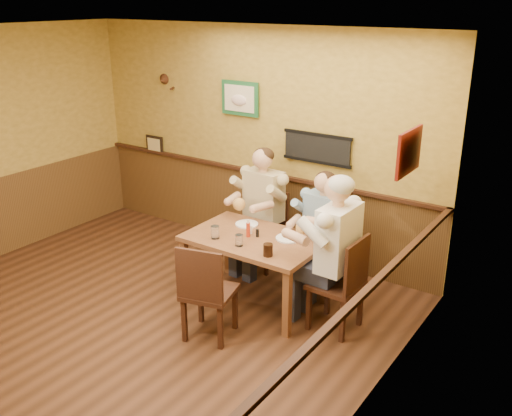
{
  "coord_description": "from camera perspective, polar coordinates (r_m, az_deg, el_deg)",
  "views": [
    {
      "loc": [
        3.92,
        -3.23,
        3.11
      ],
      "look_at": [
        0.89,
        1.21,
        1.1
      ],
      "focal_mm": 40.0,
      "sensor_mm": 36.0,
      "label": 1
    }
  ],
  "objects": [
    {
      "name": "chair_right_end",
      "position": [
        5.62,
        8.01,
        -7.39
      ],
      "size": [
        0.47,
        0.47,
        0.99
      ],
      "primitive_type": null,
      "rotation": [
        0.0,
        0.0,
        -1.6
      ],
      "color": "#3E2113",
      "rests_on": "ground"
    },
    {
      "name": "water_glass_left",
      "position": [
        5.89,
        -4.11,
        -2.43
      ],
      "size": [
        0.12,
        0.12,
        0.13
      ],
      "primitive_type": "cylinder",
      "rotation": [
        0.0,
        0.0,
        0.37
      ],
      "color": "white",
      "rests_on": "dining_table"
    },
    {
      "name": "salt_shaker",
      "position": [
        6.0,
        -0.54,
        -2.16
      ],
      "size": [
        0.05,
        0.05,
        0.09
      ],
      "primitive_type": "cylinder",
      "rotation": [
        0.0,
        0.0,
        0.42
      ],
      "color": "white",
      "rests_on": "dining_table"
    },
    {
      "name": "diner_tan_shirt",
      "position": [
        6.74,
        0.78,
        -0.71
      ],
      "size": [
        0.66,
        0.66,
        1.33
      ],
      "primitive_type": null,
      "rotation": [
        0.0,
        0.0,
        -0.07
      ],
      "color": "beige",
      "rests_on": "ground"
    },
    {
      "name": "chair_back_left",
      "position": [
        6.82,
        0.77,
        -2.27
      ],
      "size": [
        0.46,
        0.46,
        0.93
      ],
      "primitive_type": null,
      "rotation": [
        0.0,
        0.0,
        -0.07
      ],
      "color": "#3E2113",
      "rests_on": "ground"
    },
    {
      "name": "cola_tumbler",
      "position": [
        5.49,
        1.21,
        -4.21
      ],
      "size": [
        0.12,
        0.12,
        0.12
      ],
      "primitive_type": "cylinder",
      "rotation": [
        0.0,
        0.0,
        0.38
      ],
      "color": "black",
      "rests_on": "dining_table"
    },
    {
      "name": "room",
      "position": [
        5.28,
        -13.28,
        4.34
      ],
      "size": [
        5.02,
        5.03,
        2.81
      ],
      "color": "#371E10",
      "rests_on": "ground"
    },
    {
      "name": "chair_near_side",
      "position": [
        5.47,
        -4.69,
        -8.12
      ],
      "size": [
        0.56,
        0.56,
        0.99
      ],
      "primitive_type": null,
      "rotation": [
        0.0,
        0.0,
        3.4
      ],
      "color": "#3E2113",
      "rests_on": "ground"
    },
    {
      "name": "diner_white_elder",
      "position": [
        5.52,
        8.12,
        -5.44
      ],
      "size": [
        0.68,
        0.68,
        1.42
      ],
      "primitive_type": null,
      "rotation": [
        0.0,
        0.0,
        -1.6
      ],
      "color": "white",
      "rests_on": "ground"
    },
    {
      "name": "chair_back_right",
      "position": [
        6.38,
        6.67,
        -4.44
      ],
      "size": [
        0.43,
        0.43,
        0.86
      ],
      "primitive_type": null,
      "rotation": [
        0.0,
        0.0,
        -0.09
      ],
      "color": "#3E2113",
      "rests_on": "ground"
    },
    {
      "name": "diner_blue_polo",
      "position": [
        6.31,
        6.74,
        -2.92
      ],
      "size": [
        0.62,
        0.62,
        1.23
      ],
      "primitive_type": null,
      "rotation": [
        0.0,
        0.0,
        -0.09
      ],
      "color": "#7B9CB9",
      "rests_on": "ground"
    },
    {
      "name": "plate_far_left",
      "position": [
        6.24,
        -0.93,
        -1.61
      ],
      "size": [
        0.3,
        0.3,
        0.02
      ],
      "primitive_type": "cylinder",
      "rotation": [
        0.0,
        0.0,
        0.24
      ],
      "color": "white",
      "rests_on": "dining_table"
    },
    {
      "name": "plate_far_right",
      "position": [
        5.89,
        3.29,
        -3.03
      ],
      "size": [
        0.35,
        0.35,
        0.02
      ],
      "primitive_type": "cylinder",
      "rotation": [
        0.0,
        0.0,
        -0.36
      ],
      "color": "white",
      "rests_on": "dining_table"
    },
    {
      "name": "water_glass_mid",
      "position": [
        5.71,
        -1.7,
        -3.24
      ],
      "size": [
        0.1,
        0.1,
        0.12
      ],
      "primitive_type": "cylinder",
      "rotation": [
        0.0,
        0.0,
        -0.42
      ],
      "color": "white",
      "rests_on": "dining_table"
    },
    {
      "name": "pepper_shaker",
      "position": [
        5.92,
        0.14,
        -2.52
      ],
      "size": [
        0.04,
        0.04,
        0.08
      ],
      "primitive_type": "cylinder",
      "rotation": [
        0.0,
        0.0,
        0.16
      ],
      "color": "black",
      "rests_on": "dining_table"
    },
    {
      "name": "hot_sauce_bottle",
      "position": [
        5.9,
        -0.79,
        -2.11
      ],
      "size": [
        0.06,
        0.06,
        0.17
      ],
      "primitive_type": "cylinder",
      "rotation": [
        0.0,
        0.0,
        -0.41
      ],
      "color": "red",
      "rests_on": "dining_table"
    },
    {
      "name": "dining_table",
      "position": [
        5.96,
        -0.13,
        -3.75
      ],
      "size": [
        1.4,
        0.9,
        0.75
      ],
      "color": "brown",
      "rests_on": "ground"
    }
  ]
}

